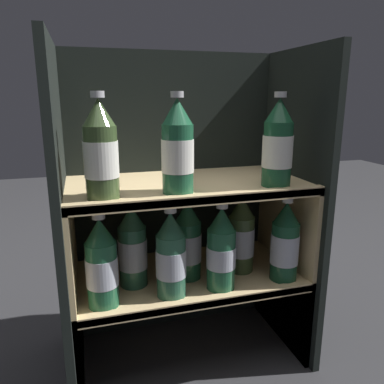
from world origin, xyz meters
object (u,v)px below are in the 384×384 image
(bottle_lower_front_2, at_px, (221,251))
(bottle_lower_front_1, at_px, (171,257))
(bottle_lower_back_2, at_px, (241,236))
(bottle_upper_front_1, at_px, (178,149))
(bottle_upper_front_2, at_px, (278,145))
(bottle_lower_front_3, at_px, (285,244))
(bottle_lower_back_0, at_px, (133,248))
(bottle_lower_back_1, at_px, (188,242))
(bottle_lower_front_0, at_px, (102,265))
(bottle_upper_front_0, at_px, (101,153))

(bottle_lower_front_2, bearing_deg, bottle_lower_front_1, 180.00)
(bottle_lower_back_2, bearing_deg, bottle_lower_front_2, -137.65)
(bottle_upper_front_1, bearing_deg, bottle_upper_front_2, 0.00)
(bottle_lower_front_3, bearing_deg, bottle_upper_front_2, -180.00)
(bottle_upper_front_2, distance_m, bottle_lower_front_2, 0.30)
(bottle_lower_back_0, bearing_deg, bottle_lower_front_2, -21.18)
(bottle_lower_back_1, bearing_deg, bottle_lower_front_3, -18.52)
(bottle_lower_front_1, distance_m, bottle_lower_back_0, 0.12)
(bottle_lower_front_1, distance_m, bottle_lower_front_2, 0.13)
(bottle_lower_front_1, distance_m, bottle_lower_back_1, 0.11)
(bottle_upper_front_2, height_order, bottle_lower_back_1, bottle_upper_front_2)
(bottle_upper_front_1, distance_m, bottle_lower_front_2, 0.29)
(bottle_lower_front_3, xyz_separation_m, bottle_lower_back_0, (-0.40, 0.08, 0.00))
(bottle_upper_front_2, height_order, bottle_lower_back_0, bottle_upper_front_2)
(bottle_lower_front_1, relative_size, bottle_lower_back_1, 1.00)
(bottle_lower_back_2, bearing_deg, bottle_lower_front_3, -42.35)
(bottle_lower_front_0, bearing_deg, bottle_lower_front_3, 0.00)
(bottle_lower_front_1, relative_size, bottle_lower_front_3, 1.00)
(bottle_upper_front_2, bearing_deg, bottle_lower_front_2, 180.00)
(bottle_lower_back_2, bearing_deg, bottle_lower_back_1, 180.00)
(bottle_upper_front_0, xyz_separation_m, bottle_lower_front_3, (0.47, 0.00, -0.27))
(bottle_upper_front_2, relative_size, bottle_lower_back_0, 1.00)
(bottle_lower_front_1, xyz_separation_m, bottle_lower_back_1, (0.07, 0.08, -0.00))
(bottle_lower_front_3, relative_size, bottle_lower_back_0, 1.00)
(bottle_lower_front_2, bearing_deg, bottle_lower_back_1, 128.32)
(bottle_upper_front_1, bearing_deg, bottle_upper_front_0, 180.00)
(bottle_lower_front_1, relative_size, bottle_lower_back_0, 1.00)
(bottle_upper_front_0, xyz_separation_m, bottle_upper_front_2, (0.43, 0.00, 0.00))
(bottle_upper_front_0, height_order, bottle_lower_back_2, bottle_upper_front_0)
(bottle_lower_front_1, relative_size, bottle_lower_back_2, 1.00)
(bottle_lower_back_2, bearing_deg, bottle_lower_front_0, -167.94)
(bottle_upper_front_1, xyz_separation_m, bottle_lower_front_3, (0.30, 0.00, -0.27))
(bottle_upper_front_2, height_order, bottle_lower_front_1, bottle_upper_front_2)
(bottle_lower_back_0, bearing_deg, bottle_lower_front_1, -44.98)
(bottle_lower_front_0, bearing_deg, bottle_upper_front_0, -0.00)
(bottle_upper_front_0, bearing_deg, bottle_lower_back_2, 12.50)
(bottle_upper_front_1, distance_m, bottle_lower_front_3, 0.40)
(bottle_lower_front_0, height_order, bottle_lower_back_2, same)
(bottle_lower_front_0, height_order, bottle_lower_front_2, same)
(bottle_lower_back_1, bearing_deg, bottle_lower_front_1, -128.32)
(bottle_upper_front_1, xyz_separation_m, bottle_lower_back_0, (-0.10, 0.08, -0.27))
(bottle_lower_back_1, relative_size, bottle_lower_back_2, 1.00)
(bottle_upper_front_2, xyz_separation_m, bottle_lower_front_3, (0.04, 0.00, -0.27))
(bottle_lower_front_0, height_order, bottle_lower_front_3, same)
(bottle_upper_front_2, height_order, bottle_lower_back_2, bottle_upper_front_2)
(bottle_upper_front_0, distance_m, bottle_lower_back_1, 0.36)
(bottle_upper_front_1, xyz_separation_m, bottle_lower_front_1, (-0.02, 0.00, -0.27))
(bottle_upper_front_0, relative_size, bottle_lower_back_0, 1.00)
(bottle_lower_back_1, bearing_deg, bottle_upper_front_2, -21.62)
(bottle_upper_front_2, distance_m, bottle_lower_front_0, 0.52)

